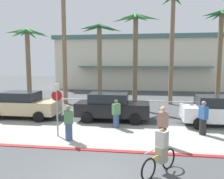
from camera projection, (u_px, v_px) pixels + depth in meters
The scene contains 20 objects.
ground_plane at pixel (124, 110), 16.81m from camera, with size 80.00×80.00×0.00m, color #424447.
sidewalk_strip at pixel (113, 135), 11.10m from camera, with size 44.00×4.00×0.02m, color #9E9E93.
curb_paint at pixel (106, 150), 9.14m from camera, with size 44.00×0.24×0.03m, color maroon.
building_backdrop at pixel (144, 62), 32.96m from camera, with size 23.56×11.52×6.98m.
rail_fence at pixel (122, 103), 15.23m from camera, with size 19.91×0.08×1.04m.
stop_sign_bike_lane at pixel (57, 102), 10.74m from camera, with size 0.52×0.56×2.56m.
palm_tree_0 at pixel (28, 46), 17.98m from camera, with size 3.11×3.55×6.23m.
palm_tree_1 at pixel (64, 21), 18.80m from camera, with size 2.81×2.94×10.07m.
palm_tree_2 at pixel (99, 44), 17.56m from camera, with size 3.51×3.33×6.52m.
palm_tree_3 at pixel (135, 37), 16.65m from camera, with size 3.59×2.99×7.09m.
palm_tree_4 at pixel (173, 27), 18.57m from camera, with size 3.44×3.21×9.04m.
palm_tree_5 at pixel (221, 35), 17.49m from camera, with size 3.38×3.32×7.54m.
car_tan_1 at pixel (23, 105), 14.44m from camera, with size 4.40×2.02×1.69m.
car_black_2 at pixel (112, 106), 13.82m from camera, with size 4.40×2.02×1.69m.
car_white_3 at pixel (221, 111), 12.57m from camera, with size 4.40×2.02×1.69m.
cyclist_yellow_0 at pixel (161, 152), 7.24m from camera, with size 1.18×1.46×1.50m.
pedestrian_0 at pixel (163, 128), 9.62m from camera, with size 0.47×0.43×1.72m.
pedestrian_1 at pixel (69, 124), 10.27m from camera, with size 0.46×0.41×1.64m.
pedestrian_2 at pixel (203, 119), 11.05m from camera, with size 0.43×0.47×1.70m.
pedestrian_3 at pixel (116, 115), 12.24m from camera, with size 0.48×0.45×1.57m.
Camera 1 is at (1.43, -6.46, 3.56)m, focal length 36.32 mm.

